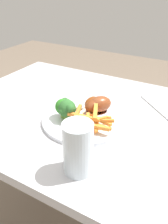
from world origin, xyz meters
The scene contains 10 objects.
dining_table centered at (0.00, 0.00, 0.61)m, with size 1.15×0.67×0.72m.
dinner_plate centered at (0.08, 0.05, 0.72)m, with size 0.26×0.26×0.01m, color silver.
broccoli_floret_front centered at (0.13, 0.08, 0.77)m, with size 0.06×0.05×0.06m.
broccoli_floret_middle centered at (0.12, 0.08, 0.77)m, with size 0.06×0.06×0.07m.
carrot_fries_pile centered at (0.04, 0.08, 0.75)m, with size 0.14×0.16×0.04m.
chicken_drumstick_near centered at (0.06, -0.01, 0.76)m, with size 0.10×0.11×0.05m.
chicken_drumstick_far centered at (0.08, 0.00, 0.75)m, with size 0.05×0.12×0.04m.
chicken_drumstick_extra centered at (0.07, 0.01, 0.75)m, with size 0.08×0.14×0.05m.
fork centered at (-0.10, -0.14, 0.72)m, with size 0.19×0.01×0.01m, color silver.
water_glass centered at (-0.01, 0.24, 0.78)m, with size 0.07×0.07×0.13m, color silver.
Camera 1 is at (-0.21, 0.56, 1.10)m, focal length 35.84 mm.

